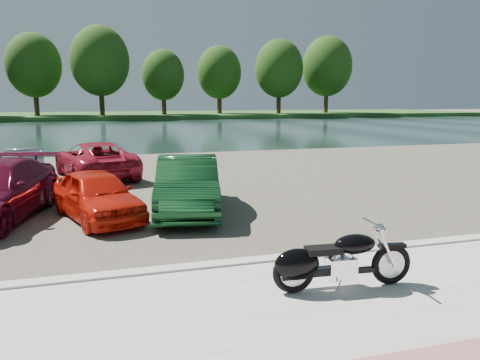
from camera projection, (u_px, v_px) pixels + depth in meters
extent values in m
plane|color=#595447|center=(335.00, 307.00, 7.00)|extent=(200.00, 200.00, 0.00)
cube|color=#A19F97|center=(372.00, 336.00, 6.05)|extent=(60.00, 6.00, 0.10)
cube|color=#A19F97|center=(285.00, 259.00, 8.87)|extent=(60.00, 0.30, 0.14)
cube|color=#3E3B32|center=(195.00, 182.00, 17.38)|extent=(60.00, 18.00, 0.04)
cube|color=#182B26|center=(137.00, 130.00, 44.77)|extent=(120.00, 40.00, 0.00)
cube|color=#1E4117|center=(122.00, 115.00, 74.94)|extent=(120.00, 24.00, 0.60)
cylinder|color=#362513|center=(36.00, 96.00, 66.73)|extent=(0.70, 0.70, 5.40)
ellipsoid|color=#18380F|center=(34.00, 65.00, 65.98)|extent=(7.56, 7.56, 9.07)
cylinder|color=#362513|center=(102.00, 95.00, 66.56)|extent=(0.70, 0.70, 5.85)
ellipsoid|color=#18380F|center=(100.00, 61.00, 65.75)|extent=(8.19, 8.19, 9.83)
cylinder|color=#362513|center=(164.00, 99.00, 70.51)|extent=(0.70, 0.70, 4.50)
ellipsoid|color=#18380F|center=(163.00, 75.00, 69.88)|extent=(6.30, 6.30, 7.56)
cylinder|color=#362513|center=(219.00, 98.00, 74.30)|extent=(0.70, 0.70, 4.95)
ellipsoid|color=#18380F|center=(219.00, 72.00, 73.62)|extent=(6.93, 6.93, 8.32)
cylinder|color=#362513|center=(279.00, 96.00, 74.13)|extent=(0.70, 0.70, 5.40)
ellipsoid|color=#18380F|center=(279.00, 68.00, 73.38)|extent=(7.56, 7.56, 9.07)
cylinder|color=#362513|center=(326.00, 95.00, 77.93)|extent=(0.70, 0.70, 5.85)
ellipsoid|color=#18380F|center=(327.00, 66.00, 77.11)|extent=(8.19, 8.19, 9.83)
torus|color=black|center=(391.00, 264.00, 7.56)|extent=(0.69, 0.17, 0.68)
torus|color=black|center=(294.00, 272.00, 7.22)|extent=(0.69, 0.17, 0.68)
cylinder|color=#B2B2B7|center=(391.00, 264.00, 7.56)|extent=(0.46, 0.09, 0.46)
cylinder|color=#B2B2B7|center=(294.00, 272.00, 7.22)|extent=(0.46, 0.09, 0.46)
cylinder|color=silver|center=(387.00, 249.00, 7.38)|extent=(0.33, 0.07, 0.63)
cylinder|color=silver|center=(381.00, 245.00, 7.58)|extent=(0.33, 0.07, 0.63)
cylinder|color=silver|center=(374.00, 224.00, 7.37)|extent=(0.09, 0.75, 0.04)
sphere|color=silver|center=(380.00, 229.00, 7.41)|extent=(0.17, 0.17, 0.16)
sphere|color=silver|center=(384.00, 228.00, 7.42)|extent=(0.12, 0.12, 0.11)
cube|color=black|center=(392.00, 246.00, 7.51)|extent=(0.46, 0.17, 0.06)
cube|color=black|center=(343.00, 272.00, 7.40)|extent=(1.20, 0.19, 0.08)
cube|color=silver|center=(340.00, 268.00, 7.38)|extent=(0.47, 0.35, 0.34)
cylinder|color=silver|center=(347.00, 255.00, 7.37)|extent=(0.26, 0.20, 0.27)
cylinder|color=silver|center=(335.00, 256.00, 7.32)|extent=(0.26, 0.20, 0.27)
ellipsoid|color=black|center=(355.00, 244.00, 7.36)|extent=(0.71, 0.41, 0.32)
cube|color=black|center=(323.00, 250.00, 7.26)|extent=(0.57, 0.32, 0.10)
ellipsoid|color=black|center=(297.00, 264.00, 7.21)|extent=(0.75, 0.39, 0.50)
cube|color=black|center=(294.00, 269.00, 7.21)|extent=(0.41, 0.21, 0.30)
cylinder|color=silver|center=(319.00, 273.00, 7.49)|extent=(1.10, 0.17, 0.09)
cylinder|color=silver|center=(319.00, 268.00, 7.48)|extent=(1.10, 0.17, 0.09)
cylinder|color=#B2B2B7|center=(339.00, 286.00, 7.22)|extent=(0.03, 0.14, 0.22)
imported|color=red|center=(97.00, 195.00, 11.81)|extent=(2.61, 3.98, 1.26)
imported|color=#103E1C|center=(188.00, 185.00, 12.54)|extent=(2.37, 4.74, 1.49)
imported|color=slate|center=(26.00, 164.00, 17.45)|extent=(1.68, 3.82, 1.22)
imported|color=#AF1D35|center=(95.00, 160.00, 18.00)|extent=(3.51, 5.44, 1.39)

